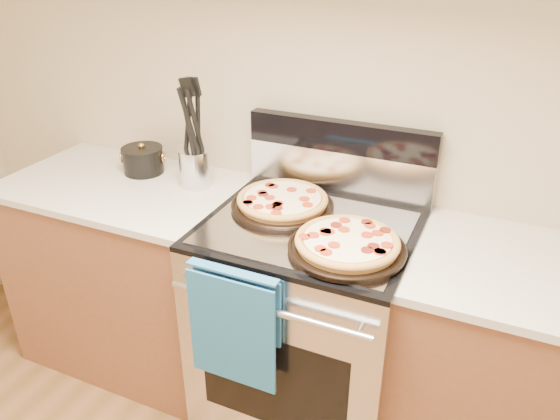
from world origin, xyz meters
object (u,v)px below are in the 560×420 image
at_px(pepperoni_pizza_back, 282,202).
at_px(pepperoni_pizza_front, 347,244).
at_px(range_body, 307,327).
at_px(utensil_crock, 195,168).
at_px(saucepan, 143,161).

relative_size(pepperoni_pizza_back, pepperoni_pizza_front, 1.00).
distance_m(range_body, pepperoni_pizza_back, 0.53).
bearing_deg(pepperoni_pizza_back, range_body, -26.12).
distance_m(range_body, pepperoni_pizza_front, 0.55).
bearing_deg(utensil_crock, pepperoni_pizza_back, -9.45).
bearing_deg(utensil_crock, saucepan, 174.54).
height_order(pepperoni_pizza_back, pepperoni_pizza_front, same).
height_order(range_body, utensil_crock, utensil_crock).
relative_size(pepperoni_pizza_back, saucepan, 2.22).
distance_m(pepperoni_pizza_back, utensil_crock, 0.44).
distance_m(pepperoni_pizza_back, saucepan, 0.73).
height_order(pepperoni_pizza_front, saucepan, saucepan).
height_order(pepperoni_pizza_back, utensil_crock, utensil_crock).
xyz_separation_m(range_body, pepperoni_pizza_front, (0.18, -0.13, 0.50)).
distance_m(utensil_crock, saucepan, 0.29).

